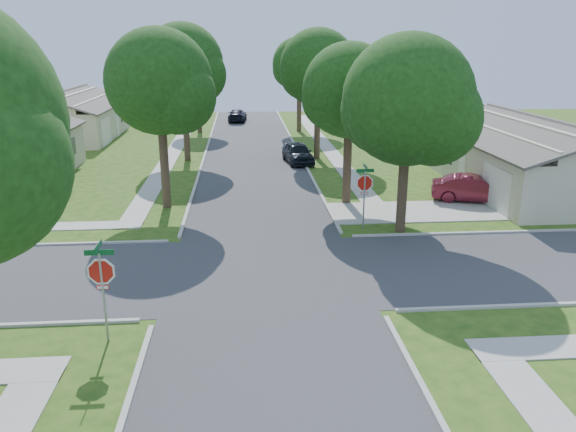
# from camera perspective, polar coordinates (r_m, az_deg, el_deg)

# --- Properties ---
(ground) EXTENTS (100.00, 100.00, 0.00)m
(ground) POSITION_cam_1_polar(r_m,az_deg,el_deg) (21.05, -2.35, -5.68)
(ground) COLOR #244713
(ground) RESTS_ON ground
(road_ns) EXTENTS (7.00, 100.00, 0.02)m
(road_ns) POSITION_cam_1_polar(r_m,az_deg,el_deg) (21.05, -2.35, -5.67)
(road_ns) COLOR #333335
(road_ns) RESTS_ON ground
(sidewalk_ne) EXTENTS (1.20, 40.00, 0.04)m
(sidewalk_ne) POSITION_cam_1_polar(r_m,az_deg,el_deg) (46.61, 3.85, 7.14)
(sidewalk_ne) COLOR #9E9B91
(sidewalk_ne) RESTS_ON ground
(sidewalk_nw) EXTENTS (1.20, 40.00, 0.04)m
(sidewalk_nw) POSITION_cam_1_polar(r_m,az_deg,el_deg) (46.42, -11.33, 6.80)
(sidewalk_nw) COLOR #9E9B91
(sidewalk_nw) RESTS_ON ground
(driveway) EXTENTS (8.80, 3.60, 0.05)m
(driveway) POSITION_cam_1_polar(r_m,az_deg,el_deg) (29.02, 12.82, 0.47)
(driveway) COLOR #9E9B91
(driveway) RESTS_ON ground
(stop_sign_sw) EXTENTS (1.05, 0.80, 2.98)m
(stop_sign_sw) POSITION_cam_1_polar(r_m,az_deg,el_deg) (16.41, -18.42, -5.78)
(stop_sign_sw) COLOR gray
(stop_sign_sw) RESTS_ON ground
(stop_sign_ne) EXTENTS (1.05, 0.80, 2.98)m
(stop_sign_ne) POSITION_cam_1_polar(r_m,az_deg,el_deg) (25.44, 7.79, 3.07)
(stop_sign_ne) COLOR gray
(stop_sign_ne) RESTS_ON ground
(tree_e_near) EXTENTS (4.97, 4.80, 8.28)m
(tree_e_near) POSITION_cam_1_polar(r_m,az_deg,el_deg) (29.01, 6.36, 12.12)
(tree_e_near) COLOR #38281C
(tree_e_near) RESTS_ON ground
(tree_e_mid) EXTENTS (5.59, 5.40, 9.21)m
(tree_e_mid) POSITION_cam_1_polar(r_m,az_deg,el_deg) (40.79, 3.15, 14.52)
(tree_e_mid) COLOR #38281C
(tree_e_mid) RESTS_ON ground
(tree_e_far) EXTENTS (5.17, 5.00, 8.72)m
(tree_e_far) POSITION_cam_1_polar(r_m,az_deg,el_deg) (53.70, 1.22, 14.92)
(tree_e_far) COLOR #38281C
(tree_e_far) RESTS_ON ground
(tree_w_near) EXTENTS (5.38, 5.20, 8.97)m
(tree_w_near) POSITION_cam_1_polar(r_m,az_deg,el_deg) (28.72, -12.83, 12.70)
(tree_w_near) COLOR #38281C
(tree_w_near) RESTS_ON ground
(tree_w_mid) EXTENTS (5.80, 5.60, 9.56)m
(tree_w_mid) POSITION_cam_1_polar(r_m,az_deg,el_deg) (40.60, -10.55, 14.59)
(tree_w_mid) COLOR #38281C
(tree_w_mid) RESTS_ON ground
(tree_w_far) EXTENTS (4.76, 4.60, 8.04)m
(tree_w_far) POSITION_cam_1_polar(r_m,az_deg,el_deg) (53.59, -9.16, 14.20)
(tree_w_far) COLOR #38281C
(tree_w_far) RESTS_ON ground
(tree_ne_corner) EXTENTS (5.80, 5.60, 8.66)m
(tree_ne_corner) POSITION_cam_1_polar(r_m,az_deg,el_deg) (24.76, 12.20, 10.84)
(tree_ne_corner) COLOR #38281C
(tree_ne_corner) RESTS_ON ground
(house_ne_near) EXTENTS (8.42, 13.60, 4.23)m
(house_ne_near) POSITION_cam_1_polar(r_m,az_deg,el_deg) (35.30, 23.78, 4.89)
(house_ne_near) COLOR tan
(house_ne_near) RESTS_ON ground
(house_ne_far) EXTENTS (8.42, 13.60, 4.23)m
(house_ne_far) POSITION_cam_1_polar(r_m,az_deg,el_deg) (51.61, 14.46, 9.31)
(house_ne_far) COLOR tan
(house_ne_far) RESTS_ON ground
(house_nw_far) EXTENTS (8.42, 13.60, 4.23)m
(house_nw_far) POSITION_cam_1_polar(r_m,az_deg,el_deg) (54.00, -21.34, 9.02)
(house_nw_far) COLOR tan
(house_nw_far) RESTS_ON ground
(car_driveway) EXTENTS (4.57, 2.72, 1.42)m
(car_driveway) POSITION_cam_1_polar(r_m,az_deg,el_deg) (31.52, 18.31, 2.64)
(car_driveway) COLOR #53111D
(car_driveway) RESTS_ON ground
(car_curb_east) EXTENTS (2.24, 4.41, 1.44)m
(car_curb_east) POSITION_cam_1_polar(r_m,az_deg,el_deg) (39.78, 1.01, 6.44)
(car_curb_east) COLOR black
(car_curb_east) RESTS_ON ground
(car_curb_west) EXTENTS (2.14, 4.57, 1.29)m
(car_curb_west) POSITION_cam_1_polar(r_m,az_deg,el_deg) (61.32, -5.17, 10.15)
(car_curb_west) COLOR black
(car_curb_west) RESTS_ON ground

